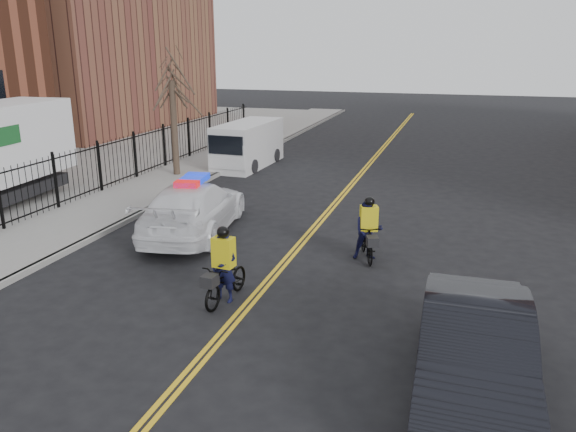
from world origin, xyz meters
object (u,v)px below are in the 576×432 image
(dark_sedan, at_px, (474,354))
(cyclist_far, at_px, (368,235))
(cargo_van, at_px, (247,145))
(police_cruiser, at_px, (194,208))
(cyclist_near, at_px, (224,275))

(dark_sedan, distance_m, cyclist_far, 6.32)
(dark_sedan, relative_size, cargo_van, 0.98)
(cyclist_far, bearing_deg, police_cruiser, 153.96)
(police_cruiser, relative_size, dark_sedan, 1.17)
(cargo_van, bearing_deg, police_cruiser, -75.88)
(police_cruiser, relative_size, cyclist_far, 3.23)
(cyclist_near, bearing_deg, dark_sedan, -16.72)
(police_cruiser, distance_m, cyclist_far, 5.50)
(dark_sedan, bearing_deg, cargo_van, 121.49)
(dark_sedan, xyz_separation_m, cyclist_far, (-2.66, 5.73, -0.12))
(dark_sedan, xyz_separation_m, cyclist_near, (-5.30, 2.19, -0.20))
(dark_sedan, bearing_deg, cyclist_near, 156.83)
(police_cruiser, distance_m, cargo_van, 10.07)
(cargo_van, distance_m, cyclist_near, 14.87)
(police_cruiser, bearing_deg, dark_sedan, 132.88)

